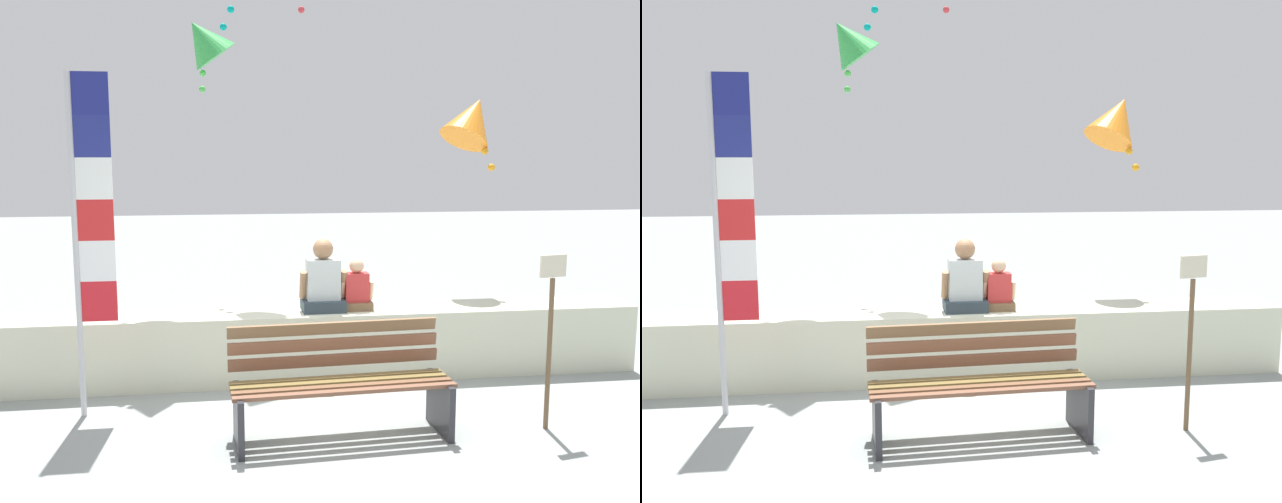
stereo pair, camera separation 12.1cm
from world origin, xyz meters
TOP-DOWN VIEW (x-y plane):
  - ground_plane at (0.00, 0.00)m, footprint 40.00×40.00m
  - seawall_ledge at (0.00, 0.93)m, footprint 6.98×0.60m
  - park_bench at (0.15, -0.54)m, footprint 1.79×0.70m
  - person_adult at (0.23, 0.93)m, footprint 0.48×0.35m
  - person_child at (0.57, 0.93)m, footprint 0.34×0.25m
  - flag_banner at (-1.88, 0.17)m, footprint 0.34×0.05m
  - kite_orange at (2.08, 1.83)m, footprint 0.94×0.87m
  - kite_green at (-0.93, 2.63)m, footprint 0.79×0.66m
  - sign_post at (1.86, -0.66)m, footprint 0.24×0.06m

SIDE VIEW (x-z plane):
  - ground_plane at x=0.00m, z-range 0.00..0.00m
  - seawall_ledge at x=0.00m, z-range 0.00..0.69m
  - park_bench at x=0.15m, z-range -0.02..0.87m
  - sign_post at x=1.86m, z-range 0.12..1.58m
  - person_child at x=0.57m, z-range 0.64..1.16m
  - person_adult at x=0.23m, z-range 0.61..1.34m
  - flag_banner at x=-1.88m, z-range 0.24..3.17m
  - kite_orange at x=2.08m, z-range 2.17..3.12m
  - kite_green at x=-0.93m, z-range 3.11..4.04m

